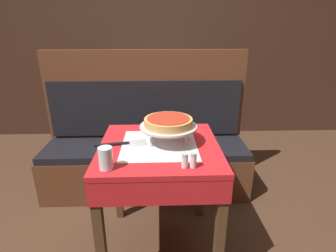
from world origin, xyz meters
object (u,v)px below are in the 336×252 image
at_px(dining_table_front, 159,161).
at_px(water_glass_near, 105,158).
at_px(dining_table_rear, 155,96).
at_px(condiment_caddy, 161,86).
at_px(pizza_server, 122,144).
at_px(deep_dish_pizza, 168,122).
at_px(salt_shaker, 184,161).
at_px(pizza_pan_stand, 168,127).
at_px(booth_bench, 146,153).
at_px(pepper_shaker, 193,160).

distance_m(dining_table_front, water_glass_near, 0.41).
xyz_separation_m(dining_table_rear, condiment_caddy, (0.08, -0.05, 0.14)).
height_order(dining_table_front, pizza_server, pizza_server).
bearing_deg(deep_dish_pizza, salt_shaker, -77.12).
xyz_separation_m(dining_table_rear, pizza_server, (-0.17, -1.59, 0.12)).
bearing_deg(dining_table_front, condiment_caddy, 88.81).
xyz_separation_m(pizza_server, water_glass_near, (-0.04, -0.28, 0.05)).
bearing_deg(deep_dish_pizza, dining_table_front, -151.27).
height_order(dining_table_rear, pizza_pan_stand, pizza_pan_stand).
xyz_separation_m(deep_dish_pizza, salt_shaker, (0.07, -0.30, -0.10)).
height_order(pizza_pan_stand, salt_shaker, pizza_pan_stand).
relative_size(dining_table_rear, pizza_server, 2.46).
xyz_separation_m(water_glass_near, salt_shaker, (0.38, -0.00, -0.02)).
xyz_separation_m(pizza_pan_stand, condiment_caddy, (-0.02, 1.52, -0.07)).
height_order(booth_bench, pizza_pan_stand, booth_bench).
bearing_deg(water_glass_near, pizza_server, 81.14).
relative_size(booth_bench, pepper_shaker, 23.23).
xyz_separation_m(dining_table_rear, salt_shaker, (0.17, -1.87, 0.15)).
height_order(deep_dish_pizza, condiment_caddy, deep_dish_pizza).
bearing_deg(dining_table_rear, booth_bench, -94.83).
relative_size(dining_table_rear, pepper_shaker, 9.84).
relative_size(pizza_pan_stand, condiment_caddy, 2.24).
bearing_deg(dining_table_front, booth_bench, 99.03).
bearing_deg(dining_table_front, pizza_server, 177.17).
distance_m(pizza_pan_stand, deep_dish_pizza, 0.03).
relative_size(dining_table_front, pepper_shaker, 9.96).
distance_m(pizza_pan_stand, pepper_shaker, 0.33).
bearing_deg(pepper_shaker, water_glass_near, 179.78).
distance_m(salt_shaker, pepper_shaker, 0.04).
relative_size(booth_bench, deep_dish_pizza, 6.32).
height_order(dining_table_rear, salt_shaker, salt_shaker).
xyz_separation_m(dining_table_front, pizza_pan_stand, (0.05, 0.03, 0.21)).
bearing_deg(salt_shaker, water_glass_near, 179.75).
height_order(water_glass_near, pepper_shaker, water_glass_near).
bearing_deg(condiment_caddy, water_glass_near, -99.04).
relative_size(pizza_server, pepper_shaker, 4.00).
bearing_deg(booth_bench, salt_shaker, -76.56).
height_order(pizza_server, salt_shaker, salt_shaker).
bearing_deg(booth_bench, deep_dish_pizza, -76.33).
distance_m(pizza_pan_stand, salt_shaker, 0.32).
bearing_deg(condiment_caddy, booth_bench, -100.40).
bearing_deg(dining_table_rear, pizza_pan_stand, -86.40).
distance_m(water_glass_near, pepper_shaker, 0.42).
relative_size(dining_table_front, booth_bench, 0.43).
bearing_deg(salt_shaker, dining_table_rear, 95.13).
bearing_deg(pizza_server, dining_table_rear, 83.91).
height_order(pizza_pan_stand, deep_dish_pizza, deep_dish_pizza).
distance_m(dining_table_rear, condiment_caddy, 0.17).
bearing_deg(dining_table_front, deep_dish_pizza, 28.73).
height_order(water_glass_near, salt_shaker, water_glass_near).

